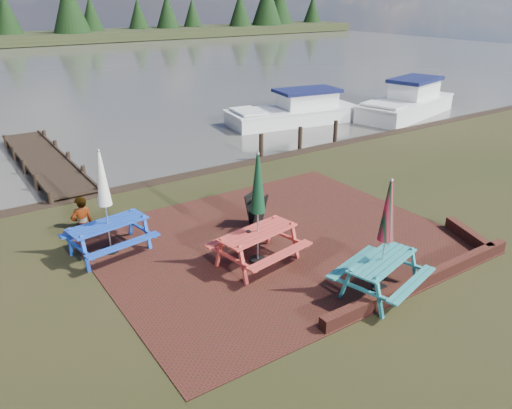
{
  "coord_description": "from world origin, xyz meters",
  "views": [
    {
      "loc": [
        -7.0,
        -8.47,
        6.08
      ],
      "look_at": [
        -0.33,
        1.44,
        1.0
      ],
      "focal_mm": 35.0,
      "sensor_mm": 36.0,
      "label": 1
    }
  ],
  "objects": [
    {
      "name": "chalkboard",
      "position": [
        0.09,
        2.06,
        0.49
      ],
      "size": [
        0.63,
        0.79,
        0.95
      ],
      "rotation": [
        0.0,
        0.0,
        0.46
      ],
      "color": "black",
      "rests_on": "ground"
    },
    {
      "name": "brick_wall",
      "position": [
        2.15,
        -2.42,
        0.15
      ],
      "size": [
        6.21,
        1.79,
        0.3
      ],
      "color": "#4C1E16",
      "rests_on": "ground"
    },
    {
      "name": "jetty",
      "position": [
        -3.5,
        11.28,
        0.11
      ],
      "size": [
        1.76,
        9.08,
        1.0
      ],
      "color": "black",
      "rests_on": "ground"
    },
    {
      "name": "ground",
      "position": [
        0.0,
        0.0,
        0.0
      ],
      "size": [
        120.0,
        120.0,
        0.0
      ],
      "primitive_type": "plane",
      "color": "black",
      "rests_on": "ground"
    },
    {
      "name": "person",
      "position": [
        -3.94,
        4.88,
        0.86
      ],
      "size": [
        0.67,
        0.47,
        1.72
      ],
      "primitive_type": "imported",
      "rotation": [
        0.0,
        0.0,
        3.24
      ],
      "color": "gray",
      "rests_on": "ground"
    },
    {
      "name": "picnic_table_blue",
      "position": [
        -3.8,
        2.88,
        0.94
      ],
      "size": [
        2.17,
        1.99,
        2.68
      ],
      "rotation": [
        0.0,
        0.0,
        0.16
      ],
      "color": "#1741B2",
      "rests_on": "ground"
    },
    {
      "name": "boat_near",
      "position": [
        9.05,
        11.69,
        0.36
      ],
      "size": [
        7.2,
        3.44,
        1.87
      ],
      "rotation": [
        0.0,
        0.0,
        1.42
      ],
      "color": "white",
      "rests_on": "ground"
    },
    {
      "name": "picnic_table_teal",
      "position": [
        0.51,
        -2.2,
        0.92
      ],
      "size": [
        2.25,
        2.11,
        2.61
      ],
      "rotation": [
        0.0,
        0.0,
        0.26
      ],
      "color": "teal",
      "rests_on": "ground"
    },
    {
      "name": "paving",
      "position": [
        0.0,
        1.0,
        0.01
      ],
      "size": [
        9.0,
        7.5,
        0.02
      ],
      "primitive_type": "cube",
      "color": "#3C1C13",
      "rests_on": "ground"
    },
    {
      "name": "water",
      "position": [
        0.0,
        37.0,
        0.0
      ],
      "size": [
        120.0,
        60.0,
        0.02
      ],
      "primitive_type": "cube",
      "color": "#44423A",
      "rests_on": "ground"
    },
    {
      "name": "picnic_table_red",
      "position": [
        -1.0,
        0.36,
        0.97
      ],
      "size": [
        2.28,
        2.1,
        2.77
      ],
      "rotation": [
        0.0,
        0.0,
        0.18
      ],
      "color": "#CA3D34",
      "rests_on": "ground"
    },
    {
      "name": "boat_far",
      "position": [
        15.21,
        9.6,
        0.45
      ],
      "size": [
        7.34,
        4.09,
        2.17
      ],
      "rotation": [
        0.0,
        0.0,
        1.82
      ],
      "color": "white",
      "rests_on": "ground"
    }
  ]
}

